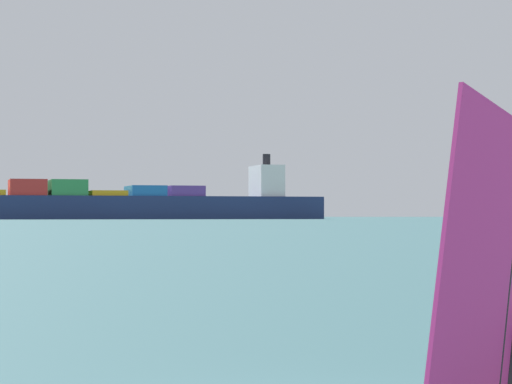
# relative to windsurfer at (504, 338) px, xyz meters

# --- Properties ---
(windsurfer) EXTENTS (2.69, 2.75, 4.19)m
(windsurfer) POSITION_rel_windsurfer_xyz_m (0.00, 0.00, 0.00)
(windsurfer) COLOR orange
(windsurfer) RESTS_ON ground_plane
(cargo_ship) EXTENTS (218.83, 73.29, 33.53)m
(cargo_ship) POSITION_rel_windsurfer_xyz_m (-39.62, 503.30, 7.16)
(cargo_ship) COLOR navy
(cargo_ship) RESTS_ON ground_plane
(distant_headland) EXTENTS (978.15, 484.93, 32.68)m
(distant_headland) POSITION_rel_windsurfer_xyz_m (-225.71, 1395.79, 15.29)
(distant_headland) COLOR #60665B
(distant_headland) RESTS_ON ground_plane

